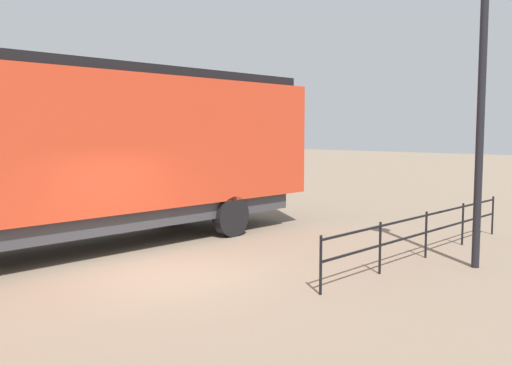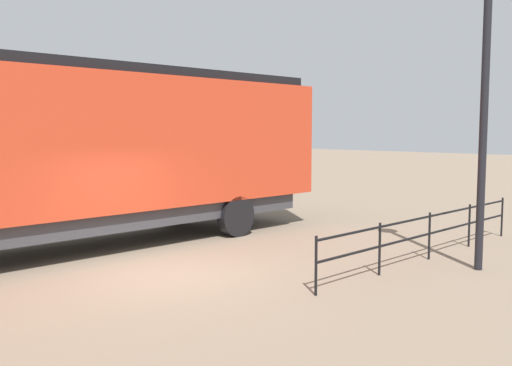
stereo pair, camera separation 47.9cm
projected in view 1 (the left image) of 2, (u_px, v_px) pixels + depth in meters
The scene contains 4 objects.
ground_plane at pixel (167, 275), 11.25m from camera, with size 120.00×120.00×0.00m, color #84705B.
locomotive at pixel (37, 149), 12.67m from camera, with size 3.16×16.55×4.42m.
lamp_post at pixel (483, 45), 11.44m from camera, with size 0.56×0.56×6.32m.
platform_fence at pixel (426, 228), 12.70m from camera, with size 0.05×7.94×1.06m.
Camera 1 is at (8.85, -6.82, 2.88)m, focal length 39.66 mm.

